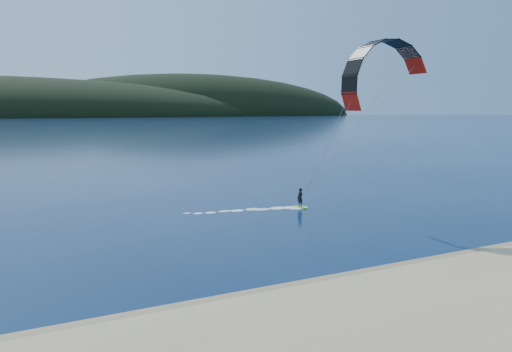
# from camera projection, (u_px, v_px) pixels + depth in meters

# --- Properties ---
(ground) EXTENTS (1800.00, 1800.00, 0.00)m
(ground) POSITION_uv_depth(u_px,v_px,m) (316.00, 343.00, 17.92)
(ground) COLOR #081F3E
(ground) RESTS_ON ground
(wet_sand) EXTENTS (220.00, 2.50, 0.10)m
(wet_sand) POSITION_uv_depth(u_px,v_px,m) (262.00, 299.00, 21.92)
(wet_sand) COLOR #8C7B51
(wet_sand) RESTS_ON ground
(headland) EXTENTS (1200.00, 310.00, 140.00)m
(headland) POSITION_uv_depth(u_px,v_px,m) (30.00, 117.00, 680.94)
(headland) COLOR black
(headland) RESTS_ON ground
(kitesurfer_near) EXTENTS (20.44, 7.52, 14.30)m
(kitesurfer_near) POSITION_uv_depth(u_px,v_px,m) (381.00, 91.00, 39.79)
(kitesurfer_near) COLOR #B2EC1B
(kitesurfer_near) RESTS_ON ground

